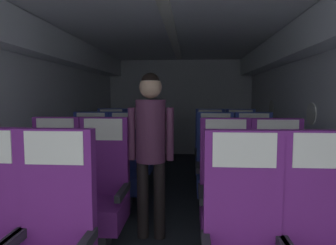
# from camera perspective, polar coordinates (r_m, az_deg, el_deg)

# --- Properties ---
(ground) EXTENTS (3.55, 7.16, 0.02)m
(ground) POSITION_cam_1_polar(r_m,az_deg,el_deg) (3.76, 0.34, -16.17)
(ground) COLOR #23282D
(fuselage_shell) EXTENTS (3.43, 6.81, 2.25)m
(fuselage_shell) POSITION_cam_1_polar(r_m,az_deg,el_deg) (3.79, 0.65, 8.75)
(fuselage_shell) COLOR silver
(fuselage_shell) RESTS_ON ground
(seat_b_left_window) EXTENTS (0.48, 0.51, 1.16)m
(seat_b_left_window) POSITION_cam_1_polar(r_m,az_deg,el_deg) (2.99, -21.29, -12.33)
(seat_b_left_window) COLOR #38383D
(seat_b_left_window) RESTS_ON ground
(seat_b_left_aisle) EXTENTS (0.48, 0.51, 1.16)m
(seat_b_left_aisle) POSITION_cam_1_polar(r_m,az_deg,el_deg) (2.83, -12.68, -13.11)
(seat_b_left_aisle) COLOR #38383D
(seat_b_left_aisle) RESTS_ON ground
(seat_b_right_aisle) EXTENTS (0.48, 0.51, 1.16)m
(seat_b_right_aisle) POSITION_cam_1_polar(r_m,az_deg,el_deg) (2.81, 20.53, -13.43)
(seat_b_right_aisle) COLOR #38383D
(seat_b_right_aisle) RESTS_ON ground
(seat_b_right_window) EXTENTS (0.48, 0.51, 1.16)m
(seat_b_right_window) POSITION_cam_1_polar(r_m,az_deg,el_deg) (2.73, 11.07, -13.77)
(seat_b_right_window) COLOR #38383D
(seat_b_right_window) RESTS_ON ground
(seat_c_left_window) EXTENTS (0.48, 0.51, 1.16)m
(seat_c_left_window) POSITION_cam_1_polar(r_m,az_deg,el_deg) (3.84, -14.89, -8.31)
(seat_c_left_window) COLOR #38383D
(seat_c_left_window) RESTS_ON ground
(seat_c_left_aisle) EXTENTS (0.48, 0.51, 1.16)m
(seat_c_left_aisle) POSITION_cam_1_polar(r_m,az_deg,el_deg) (3.73, -8.20, -8.58)
(seat_c_left_aisle) COLOR #38383D
(seat_c_left_aisle) RESTS_ON ground
(seat_c_right_aisle) EXTENTS (0.48, 0.51, 1.16)m
(seat_c_right_aisle) POSITION_cam_1_polar(r_m,az_deg,el_deg) (3.73, 16.29, -8.71)
(seat_c_right_aisle) COLOR #38383D
(seat_c_right_aisle) RESTS_ON ground
(seat_c_right_window) EXTENTS (0.48, 0.51, 1.16)m
(seat_c_right_window) POSITION_cam_1_polar(r_m,az_deg,el_deg) (3.66, 9.13, -8.86)
(seat_c_right_window) COLOR #38383D
(seat_c_right_window) RESTS_ON ground
(seat_d_left_window) EXTENTS (0.48, 0.51, 1.16)m
(seat_d_left_window) POSITION_cam_1_polar(r_m,az_deg,el_deg) (4.77, -11.05, -5.63)
(seat_d_left_window) COLOR #38383D
(seat_d_left_window) RESTS_ON ground
(seat_d_left_aisle) EXTENTS (0.48, 0.51, 1.16)m
(seat_d_left_aisle) POSITION_cam_1_polar(r_m,az_deg,el_deg) (4.65, -5.68, -5.83)
(seat_d_left_aisle) COLOR #38383D
(seat_d_left_aisle) RESTS_ON ground
(seat_d_right_aisle) EXTENTS (0.48, 0.51, 1.16)m
(seat_d_right_aisle) POSITION_cam_1_polar(r_m,az_deg,el_deg) (4.65, 13.85, -5.94)
(seat_d_right_aisle) COLOR #38383D
(seat_d_right_aisle) RESTS_ON ground
(seat_d_right_window) EXTENTS (0.48, 0.51, 1.16)m
(seat_d_right_window) POSITION_cam_1_polar(r_m,az_deg,el_deg) (4.60, 8.11, -5.97)
(seat_d_right_window) COLOR #38383D
(seat_d_right_window) RESTS_ON ground
(flight_attendant) EXTENTS (0.43, 0.28, 1.57)m
(flight_attendant) POSITION_cam_1_polar(r_m,az_deg,el_deg) (2.77, -3.34, -3.03)
(flight_attendant) COLOR black
(flight_attendant) RESTS_ON ground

